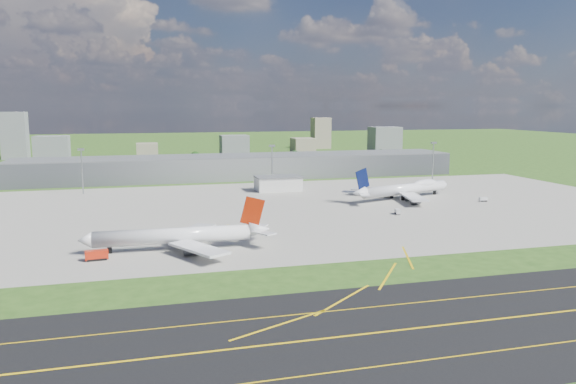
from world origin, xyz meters
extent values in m
plane|color=#2B5019|center=(0.00, 150.00, 0.00)|extent=(1400.00, 1400.00, 0.00)
cube|color=black|center=(0.00, -110.00, 0.03)|extent=(1400.00, 60.00, 0.06)
cube|color=#9B988D|center=(10.00, 40.00, 0.04)|extent=(360.00, 190.00, 0.08)
cube|color=slate|center=(0.00, 165.00, 7.50)|extent=(300.00, 42.00, 15.00)
cube|color=silver|center=(10.00, 100.00, 4.00)|extent=(26.00, 16.00, 8.00)
cylinder|color=gray|center=(-100.00, 115.00, 12.50)|extent=(0.70, 0.70, 25.00)
cube|color=gray|center=(-100.00, 115.00, 25.30)|extent=(3.50, 2.00, 1.20)
cylinder|color=gray|center=(10.00, 115.00, 12.50)|extent=(0.70, 0.70, 25.00)
cube|color=gray|center=(10.00, 115.00, 25.30)|extent=(3.50, 2.00, 1.20)
cylinder|color=gray|center=(120.00, 115.00, 12.50)|extent=(0.70, 0.70, 25.00)
cube|color=gray|center=(120.00, 115.00, 25.30)|extent=(3.50, 2.00, 1.20)
cylinder|color=silver|center=(-58.99, -25.07, 5.04)|extent=(53.29, 6.98, 5.50)
cone|color=silver|center=(-87.86, -24.27, 5.04)|extent=(4.73, 5.63, 5.50)
cone|color=silver|center=(-28.76, -25.92, 5.77)|extent=(7.48, 5.70, 5.50)
cube|color=#9A0F08|center=(-60.83, -25.02, 3.34)|extent=(43.64, 3.47, 1.19)
cube|color=silver|center=(-51.57, -38.35, 3.39)|extent=(18.59, 24.89, 0.82)
cube|color=silver|center=(-50.84, -12.23, 3.39)|extent=(19.51, 24.62, 0.82)
cube|color=#981E08|center=(-31.05, -25.86, 12.37)|extent=(9.14, 0.71, 11.08)
cylinder|color=#38383D|center=(-53.71, -34.85, 1.65)|extent=(5.12, 3.07, 2.93)
cylinder|color=#38383D|center=(-53.17, -15.61, 1.65)|extent=(5.12, 3.07, 2.93)
cube|color=black|center=(-53.61, -29.35, 1.15)|extent=(1.50, 1.14, 2.29)
cube|color=black|center=(-53.38, -21.10, 1.15)|extent=(1.50, 1.14, 2.29)
cube|color=black|center=(-80.07, -24.48, 1.15)|extent=(1.50, 1.14, 2.29)
cylinder|color=silver|center=(69.06, 54.00, 5.14)|extent=(56.79, 23.73, 5.79)
cone|color=silver|center=(98.76, 63.85, 5.14)|extent=(6.26, 6.97, 5.79)
cone|color=silver|center=(38.03, 43.70, 5.88)|extent=(8.92, 7.85, 5.79)
cube|color=#1B2E98|center=(70.84, 54.59, 3.34)|extent=(45.82, 17.21, 1.21)
ellipsoid|color=silver|center=(83.35, 58.74, 6.87)|extent=(19.41, 11.33, 5.21)
cube|color=silver|center=(56.64, 64.82, 3.46)|extent=(25.06, 23.60, 0.84)
cube|color=silver|center=(65.57, 37.90, 3.46)|extent=(13.49, 27.22, 0.84)
cube|color=#070E35|center=(40.25, 44.44, 12.70)|extent=(8.98, 3.37, 11.29)
cylinder|color=#38383D|center=(61.81, 60.45, 1.68)|extent=(5.82, 4.45, 2.99)
cylinder|color=#38383D|center=(53.75, 67.62, 1.68)|extent=(5.82, 4.45, 2.99)
cylinder|color=#38383D|center=(67.10, 44.49, 1.68)|extent=(5.82, 4.45, 2.99)
cylinder|color=#38383D|center=(64.93, 33.93, 1.68)|extent=(5.82, 4.45, 2.99)
cube|color=black|center=(62.42, 56.22, 1.17)|extent=(1.77, 1.53, 2.34)
cube|color=black|center=(65.07, 48.24, 1.17)|extent=(1.77, 1.53, 2.34)
cube|color=black|center=(91.23, 61.35, 1.17)|extent=(1.77, 1.53, 2.34)
cube|color=red|center=(-83.75, -32.17, 1.87)|extent=(7.45, 3.46, 2.88)
cube|color=black|center=(-83.75, -32.17, 0.43)|extent=(6.39, 3.48, 0.70)
cube|color=yellow|center=(-36.18, 0.14, 1.23)|extent=(4.42, 4.44, 1.60)
cube|color=black|center=(-36.18, 0.14, 0.43)|extent=(4.09, 4.09, 0.70)
cube|color=silver|center=(45.00, 13.66, 1.41)|extent=(3.01, 4.79, 1.95)
cube|color=black|center=(45.00, 13.66, 0.43)|extent=(2.93, 4.17, 0.70)
cube|color=silver|center=(103.73, 33.67, 1.36)|extent=(4.40, 2.44, 1.87)
cube|color=black|center=(103.73, 33.67, 0.43)|extent=(3.79, 2.46, 0.70)
cube|color=slate|center=(-140.00, 300.00, 12.00)|extent=(28.00, 22.00, 24.00)
cube|color=gray|center=(-60.00, 340.00, 7.00)|extent=(20.00, 18.00, 14.00)
cube|color=slate|center=(20.00, 310.00, 11.00)|extent=(26.00, 20.00, 22.00)
cube|color=gray|center=(100.00, 350.00, 8.00)|extent=(22.00, 24.00, 16.00)
cube|color=slate|center=(180.00, 320.00, 14.00)|extent=(30.00, 22.00, 28.00)
cube|color=slate|center=(-180.00, 360.00, 22.00)|extent=(22.00, 20.00, 44.00)
cube|color=gray|center=(140.00, 410.00, 18.00)|extent=(20.00, 18.00, 36.00)
cylinder|color=#382314|center=(-110.00, 265.00, 1.50)|extent=(0.70, 0.70, 3.00)
sphere|color=black|center=(-110.00, 265.00, 4.88)|extent=(6.75, 6.75, 6.75)
cylinder|color=#382314|center=(-20.00, 280.00, 1.80)|extent=(0.70, 0.70, 3.60)
sphere|color=black|center=(-20.00, 280.00, 5.85)|extent=(8.10, 8.10, 8.10)
cylinder|color=#382314|center=(70.00, 275.00, 1.70)|extent=(0.70, 0.70, 3.40)
sphere|color=black|center=(70.00, 275.00, 5.53)|extent=(7.65, 7.65, 7.65)
cylinder|color=#382314|center=(160.00, 285.00, 1.40)|extent=(0.70, 0.70, 2.80)
sphere|color=black|center=(160.00, 285.00, 4.55)|extent=(6.30, 6.30, 6.30)
camera|label=1|loc=(-70.00, -217.93, 49.37)|focal=35.00mm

